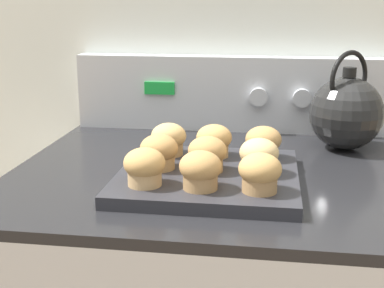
# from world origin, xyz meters

# --- Properties ---
(wall_back) EXTENTS (8.00, 0.05, 2.40)m
(wall_back) POSITION_xyz_m (0.00, 0.71, 1.20)
(wall_back) COLOR silver
(wall_back) RESTS_ON ground_plane
(control_panel) EXTENTS (0.75, 0.07, 0.18)m
(control_panel) POSITION_xyz_m (0.00, 0.66, 1.01)
(control_panel) COLOR #B7BABF
(control_panel) RESTS_ON stove_range
(muffin_pan) EXTENTS (0.31, 0.31, 0.02)m
(muffin_pan) POSITION_xyz_m (-0.01, 0.26, 0.93)
(muffin_pan) COLOR #28282D
(muffin_pan) RESTS_ON stove_range
(muffin_r0_c0) EXTENTS (0.07, 0.07, 0.06)m
(muffin_r0_c0) POSITION_xyz_m (-0.10, 0.17, 0.97)
(muffin_r0_c0) COLOR tan
(muffin_r0_c0) RESTS_ON muffin_pan
(muffin_r0_c1) EXTENTS (0.07, 0.07, 0.06)m
(muffin_r0_c1) POSITION_xyz_m (-0.01, 0.17, 0.97)
(muffin_r0_c1) COLOR #A37A4C
(muffin_r0_c1) RESTS_ON muffin_pan
(muffin_r0_c2) EXTENTS (0.07, 0.07, 0.06)m
(muffin_r0_c2) POSITION_xyz_m (0.08, 0.17, 0.97)
(muffin_r0_c2) COLOR #A37A4C
(muffin_r0_c2) RESTS_ON muffin_pan
(muffin_r1_c0) EXTENTS (0.07, 0.07, 0.06)m
(muffin_r1_c0) POSITION_xyz_m (-0.09, 0.26, 0.97)
(muffin_r1_c0) COLOR tan
(muffin_r1_c0) RESTS_ON muffin_pan
(muffin_r1_c1) EXTENTS (0.07, 0.07, 0.06)m
(muffin_r1_c1) POSITION_xyz_m (-0.01, 0.26, 0.97)
(muffin_r1_c1) COLOR tan
(muffin_r1_c1) RESTS_ON muffin_pan
(muffin_r1_c2) EXTENTS (0.07, 0.07, 0.06)m
(muffin_r1_c2) POSITION_xyz_m (0.08, 0.26, 0.97)
(muffin_r1_c2) COLOR tan
(muffin_r1_c2) RESTS_ON muffin_pan
(muffin_r2_c0) EXTENTS (0.07, 0.07, 0.06)m
(muffin_r2_c0) POSITION_xyz_m (-0.09, 0.35, 0.97)
(muffin_r2_c0) COLOR tan
(muffin_r2_c0) RESTS_ON muffin_pan
(muffin_r2_c1) EXTENTS (0.07, 0.07, 0.06)m
(muffin_r2_c1) POSITION_xyz_m (-0.01, 0.35, 0.97)
(muffin_r2_c1) COLOR tan
(muffin_r2_c1) RESTS_ON muffin_pan
(muffin_r2_c2) EXTENTS (0.07, 0.07, 0.06)m
(muffin_r2_c2) POSITION_xyz_m (0.09, 0.35, 0.97)
(muffin_r2_c2) COLOR tan
(muffin_r2_c2) RESTS_ON muffin_pan
(tea_kettle) EXTENTS (0.16, 0.16, 0.21)m
(tea_kettle) POSITION_xyz_m (0.26, 0.52, 1.00)
(tea_kettle) COLOR black
(tea_kettle) RESTS_ON stove_range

